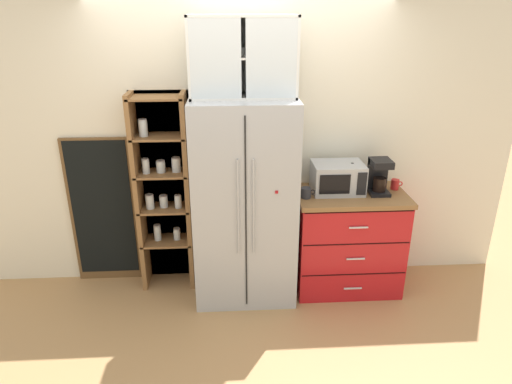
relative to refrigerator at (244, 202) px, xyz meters
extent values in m
plane|color=tan|center=(0.00, -0.03, -0.89)|extent=(10.67, 10.67, 0.00)
cube|color=silver|center=(0.00, 0.37, 0.38)|extent=(4.98, 0.10, 2.55)
cube|color=#ADAFB5|center=(0.00, 0.00, 0.00)|extent=(0.86, 0.63, 1.78)
cube|color=black|center=(0.00, -0.32, 0.00)|extent=(0.01, 0.01, 1.64)
cylinder|color=#ADAFB5|center=(-0.06, -0.33, 0.09)|extent=(0.02, 0.02, 0.80)
cylinder|color=#ADAFB5|center=(0.06, -0.33, 0.09)|extent=(0.02, 0.02, 0.80)
cube|color=#A8161C|center=(0.24, -0.32, 0.21)|extent=(0.02, 0.01, 0.02)
cube|color=brown|center=(-0.71, 0.34, 0.01)|extent=(0.52, 0.04, 1.80)
cube|color=olive|center=(-0.93, 0.18, 0.01)|extent=(0.04, 0.27, 1.80)
cube|color=olive|center=(-0.49, 0.18, 0.01)|extent=(0.04, 0.27, 1.80)
cube|color=olive|center=(-0.71, 0.18, -0.45)|extent=(0.46, 0.27, 0.02)
cylinder|color=silver|center=(-0.80, 0.19, -0.37)|extent=(0.06, 0.06, 0.14)
cylinder|color=white|center=(-0.80, 0.19, -0.39)|extent=(0.06, 0.06, 0.09)
cylinder|color=#B2B2B7|center=(-0.80, 0.19, -0.30)|extent=(0.06, 0.06, 0.01)
cylinder|color=silver|center=(-0.62, 0.19, -0.39)|extent=(0.06, 0.06, 0.10)
cylinder|color=#2D2D2D|center=(-0.62, 0.19, -0.41)|extent=(0.05, 0.05, 0.07)
cylinder|color=#B2B2B7|center=(-0.62, 0.19, -0.34)|extent=(0.06, 0.06, 0.01)
cube|color=olive|center=(-0.71, 0.18, -0.12)|extent=(0.46, 0.27, 0.02)
cylinder|color=silver|center=(-0.83, 0.17, -0.05)|extent=(0.07, 0.07, 0.12)
cylinder|color=beige|center=(-0.83, 0.17, -0.07)|extent=(0.06, 0.06, 0.08)
cylinder|color=#B2B2B7|center=(-0.83, 0.17, 0.02)|extent=(0.07, 0.07, 0.01)
cylinder|color=silver|center=(-0.72, 0.19, -0.06)|extent=(0.07, 0.07, 0.10)
cylinder|color=#E0C67F|center=(-0.72, 0.19, -0.08)|extent=(0.06, 0.06, 0.07)
cylinder|color=#B2B2B7|center=(-0.72, 0.19, -0.01)|extent=(0.07, 0.07, 0.01)
cylinder|color=silver|center=(-0.59, 0.17, -0.06)|extent=(0.06, 0.06, 0.11)
cylinder|color=brown|center=(-0.59, 0.17, -0.07)|extent=(0.05, 0.05, 0.07)
cylinder|color=#B2B2B7|center=(-0.59, 0.17, 0.00)|extent=(0.06, 0.06, 0.01)
cube|color=olive|center=(-0.71, 0.18, 0.21)|extent=(0.46, 0.27, 0.02)
cylinder|color=silver|center=(-0.84, 0.17, 0.28)|extent=(0.06, 0.06, 0.12)
cylinder|color=white|center=(-0.84, 0.17, 0.26)|extent=(0.05, 0.05, 0.08)
cylinder|color=#B2B2B7|center=(-0.84, 0.17, 0.35)|extent=(0.06, 0.06, 0.01)
cylinder|color=silver|center=(-0.72, 0.19, 0.27)|extent=(0.08, 0.08, 0.10)
cylinder|color=#CCB78C|center=(-0.72, 0.19, 0.25)|extent=(0.07, 0.07, 0.07)
cylinder|color=#B2B2B7|center=(-0.72, 0.19, 0.32)|extent=(0.07, 0.07, 0.01)
cylinder|color=silver|center=(-0.58, 0.20, 0.28)|extent=(0.08, 0.08, 0.12)
cylinder|color=#B77A38|center=(-0.58, 0.20, 0.26)|extent=(0.07, 0.07, 0.08)
cylinder|color=#B2B2B7|center=(-0.58, 0.20, 0.34)|extent=(0.07, 0.07, 0.01)
cube|color=olive|center=(-0.71, 0.18, 0.54)|extent=(0.46, 0.27, 0.02)
cylinder|color=silver|center=(-0.83, 0.17, 0.62)|extent=(0.07, 0.07, 0.13)
cylinder|color=#382316|center=(-0.83, 0.17, 0.60)|extent=(0.06, 0.06, 0.09)
cylinder|color=#B2B2B7|center=(-0.83, 0.17, 0.69)|extent=(0.07, 0.07, 0.01)
cube|color=olive|center=(-0.71, 0.18, 0.87)|extent=(0.46, 0.27, 0.02)
cube|color=red|center=(0.94, 0.04, -0.44)|extent=(0.93, 0.56, 0.89)
cube|color=olive|center=(0.94, 0.04, 0.02)|extent=(0.96, 0.59, 0.04)
cube|color=black|center=(0.94, -0.25, -0.61)|extent=(0.91, 0.00, 0.01)
cube|color=silver|center=(0.94, -0.26, -0.74)|extent=(0.16, 0.01, 0.01)
cube|color=black|center=(0.94, -0.25, -0.31)|extent=(0.91, 0.00, 0.01)
cube|color=silver|center=(0.94, -0.26, -0.44)|extent=(0.16, 0.01, 0.01)
cube|color=black|center=(0.94, -0.25, -0.01)|extent=(0.91, 0.00, 0.01)
cube|color=silver|center=(0.94, -0.26, -0.15)|extent=(0.16, 0.01, 0.01)
cube|color=#ADAFB5|center=(0.82, 0.09, 0.17)|extent=(0.44, 0.32, 0.26)
cube|color=black|center=(0.76, -0.08, 0.17)|extent=(0.26, 0.01, 0.17)
cube|color=black|center=(0.99, -0.08, 0.17)|extent=(0.08, 0.01, 0.20)
cube|color=black|center=(1.17, 0.02, 0.06)|extent=(0.17, 0.20, 0.03)
cube|color=black|center=(1.17, 0.09, 0.19)|extent=(0.17, 0.06, 0.30)
cube|color=black|center=(1.17, 0.02, 0.32)|extent=(0.17, 0.20, 0.06)
cylinder|color=black|center=(1.17, 0.01, 0.13)|extent=(0.11, 0.11, 0.12)
cylinder|color=#2D2D33|center=(0.52, -0.04, 0.09)|extent=(0.09, 0.09, 0.09)
torus|color=#2D2D33|center=(0.58, -0.04, 0.09)|extent=(0.05, 0.01, 0.05)
cylinder|color=red|center=(1.35, 0.11, 0.09)|extent=(0.07, 0.07, 0.09)
torus|color=red|center=(1.39, 0.11, 0.09)|extent=(0.05, 0.01, 0.05)
cylinder|color=silver|center=(0.94, 0.08, 0.13)|extent=(0.07, 0.07, 0.18)
cone|color=silver|center=(0.94, 0.08, 0.23)|extent=(0.07, 0.07, 0.04)
cylinder|color=silver|center=(0.94, 0.08, 0.26)|extent=(0.03, 0.03, 0.07)
cylinder|color=black|center=(0.94, 0.08, 0.30)|extent=(0.03, 0.03, 0.01)
cube|color=silver|center=(0.00, 0.17, 1.20)|extent=(0.83, 0.02, 0.61)
cube|color=silver|center=(0.00, 0.02, 1.49)|extent=(0.83, 0.32, 0.02)
cube|color=silver|center=(0.00, 0.02, 0.90)|extent=(0.83, 0.32, 0.02)
cube|color=silver|center=(-0.40, 0.02, 1.20)|extent=(0.02, 0.32, 0.61)
cube|color=silver|center=(0.40, 0.02, 1.20)|extent=(0.02, 0.32, 0.61)
cube|color=silver|center=(0.00, 0.02, 1.20)|extent=(0.80, 0.30, 0.02)
cube|color=silver|center=(-0.21, -0.13, 1.20)|extent=(0.38, 0.01, 0.57)
cube|color=silver|center=(0.21, -0.13, 1.20)|extent=(0.38, 0.01, 0.57)
cylinder|color=silver|center=(-0.29, 0.02, 0.91)|extent=(0.05, 0.05, 0.00)
cylinder|color=silver|center=(-0.29, 0.02, 0.95)|extent=(0.01, 0.01, 0.07)
cone|color=silver|center=(-0.29, 0.02, 1.01)|extent=(0.06, 0.06, 0.05)
cylinder|color=silver|center=(-0.10, 0.02, 0.91)|extent=(0.05, 0.05, 0.00)
cylinder|color=silver|center=(-0.10, 0.02, 0.95)|extent=(0.01, 0.01, 0.07)
cone|color=silver|center=(-0.10, 0.02, 1.01)|extent=(0.06, 0.06, 0.05)
cylinder|color=silver|center=(0.10, 0.02, 0.91)|extent=(0.05, 0.05, 0.00)
cylinder|color=silver|center=(0.10, 0.02, 0.95)|extent=(0.01, 0.01, 0.07)
cone|color=silver|center=(0.10, 0.02, 1.01)|extent=(0.06, 0.06, 0.05)
cylinder|color=silver|center=(0.29, 0.02, 0.91)|extent=(0.05, 0.05, 0.00)
cylinder|color=silver|center=(0.29, 0.02, 0.95)|extent=(0.01, 0.01, 0.07)
cone|color=silver|center=(0.29, 0.02, 1.01)|extent=(0.06, 0.06, 0.05)
cylinder|color=white|center=(-0.25, 0.02, 1.24)|extent=(0.06, 0.06, 0.07)
cylinder|color=white|center=(0.00, 0.02, 1.24)|extent=(0.06, 0.06, 0.07)
cylinder|color=white|center=(0.25, 0.02, 1.24)|extent=(0.06, 0.06, 0.07)
cube|color=brown|center=(-1.29, 0.30, -0.19)|extent=(0.60, 0.04, 1.40)
cube|color=black|center=(-1.29, 0.28, -0.16)|extent=(0.54, 0.01, 1.30)
camera|label=1|loc=(-0.12, -3.59, 1.54)|focal=31.95mm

